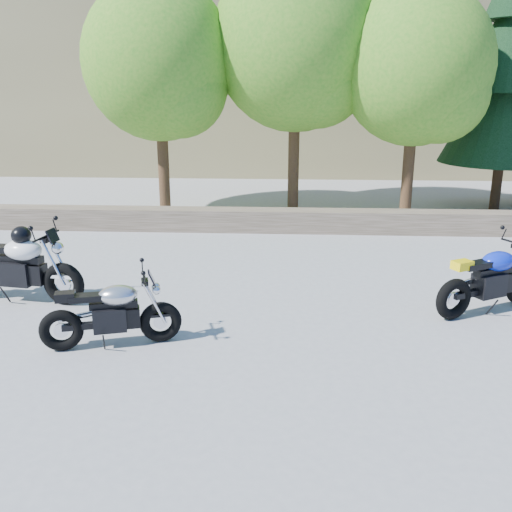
{
  "coord_description": "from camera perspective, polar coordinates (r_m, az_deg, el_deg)",
  "views": [
    {
      "loc": [
        0.65,
        -7.16,
        3.2
      ],
      "look_at": [
        0.2,
        1.0,
        0.75
      ],
      "focal_mm": 40.0,
      "sensor_mm": 36.0,
      "label": 1
    }
  ],
  "objects": [
    {
      "name": "tree_decid_mid",
      "position": [
        14.72,
        4.43,
        19.93
      ],
      "size": [
        4.08,
        4.08,
        6.24
      ],
      "color": "#382314",
      "rests_on": "ground"
    },
    {
      "name": "silver_bike",
      "position": [
        7.45,
        -14.21,
        -5.66
      ],
      "size": [
        1.74,
        0.7,
        0.89
      ],
      "rotation": [
        0.0,
        0.0,
        0.28
      ],
      "color": "black",
      "rests_on": "ground"
    },
    {
      "name": "stone_wall",
      "position": [
        13.01,
        0.22,
        3.6
      ],
      "size": [
        22.0,
        0.55,
        0.5
      ],
      "primitive_type": "cube",
      "color": "brown",
      "rests_on": "ground"
    },
    {
      "name": "blue_bike",
      "position": [
        8.98,
        22.43,
        -2.25
      ],
      "size": [
        1.8,
        1.08,
        0.99
      ],
      "rotation": [
        0.0,
        0.0,
        0.5
      ],
      "color": "black",
      "rests_on": "ground"
    },
    {
      "name": "white_bike",
      "position": [
        9.4,
        -22.8,
        -0.8
      ],
      "size": [
        2.15,
        0.68,
        1.19
      ],
      "rotation": [
        0.0,
        0.0,
        -0.15
      ],
      "color": "black",
      "rests_on": "ground"
    },
    {
      "name": "conifer_near",
      "position": [
        16.33,
        24.16,
        17.01
      ],
      "size": [
        3.17,
        3.17,
        7.06
      ],
      "color": "#382314",
      "rests_on": "ground"
    },
    {
      "name": "ground",
      "position": [
        7.87,
        -1.88,
        -7.32
      ],
      "size": [
        90.0,
        90.0,
        0.0
      ],
      "primitive_type": "plane",
      "color": "gray",
      "rests_on": "ground"
    },
    {
      "name": "tree_decid_right",
      "position": [
        14.42,
        16.15,
        17.27
      ],
      "size": [
        3.54,
        3.54,
        5.41
      ],
      "color": "#382314",
      "rests_on": "ground"
    },
    {
      "name": "hillside",
      "position": [
        35.49,
        7.59,
        23.54
      ],
      "size": [
        80.0,
        30.0,
        15.0
      ],
      "primitive_type": "cube",
      "color": "brown",
      "rests_on": "ground"
    },
    {
      "name": "tree_decid_left",
      "position": [
        14.62,
        -9.32,
        18.2
      ],
      "size": [
        3.67,
        3.67,
        5.62
      ],
      "color": "#382314",
      "rests_on": "ground"
    }
  ]
}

